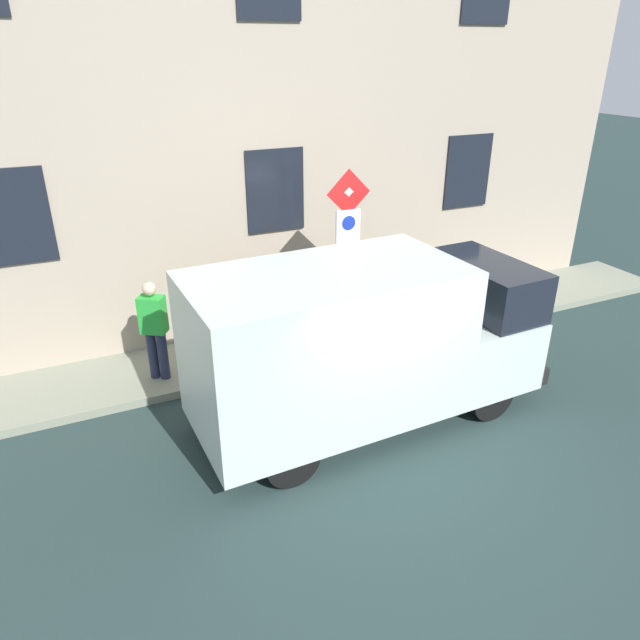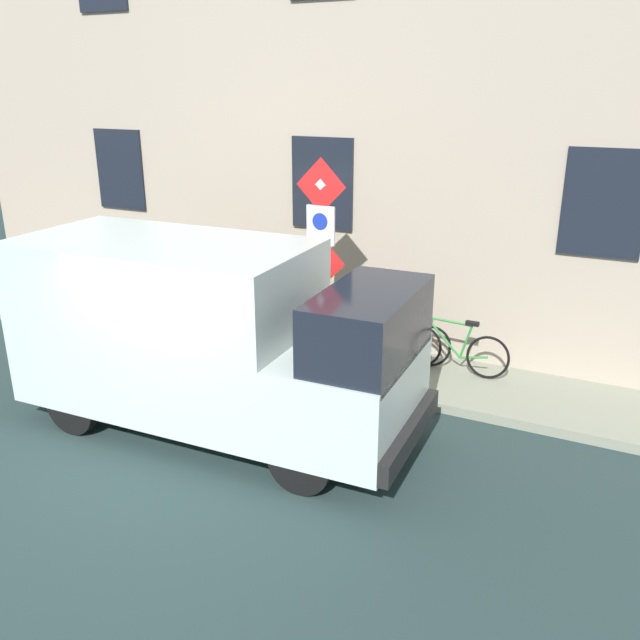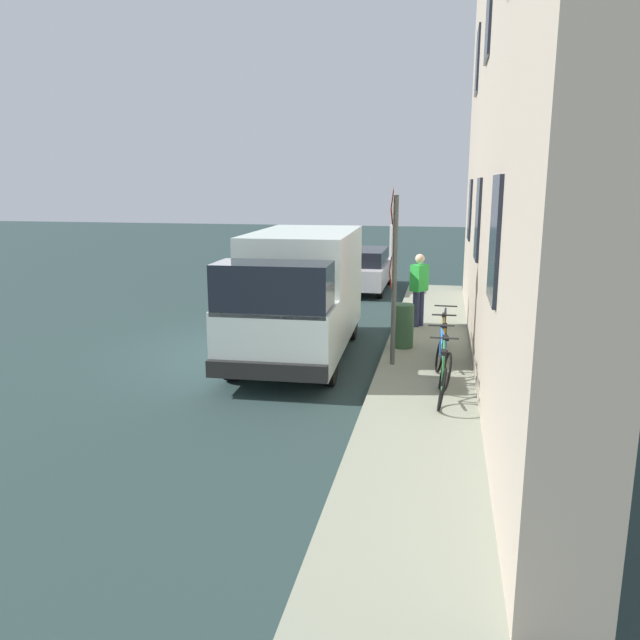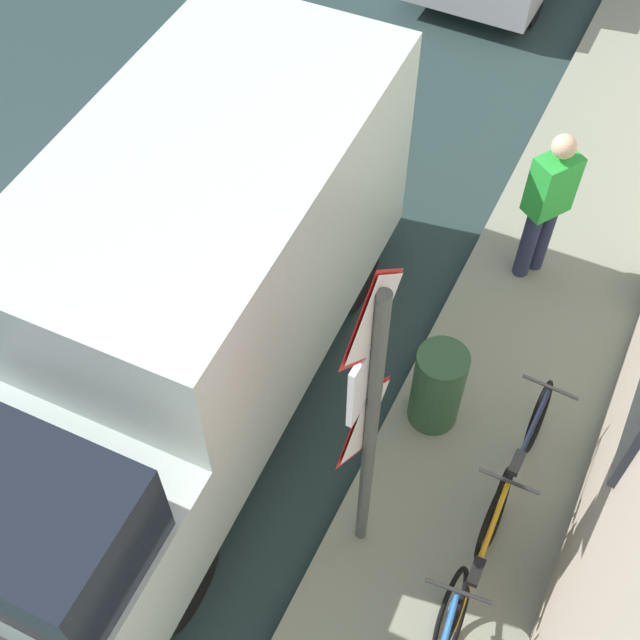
% 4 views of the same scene
% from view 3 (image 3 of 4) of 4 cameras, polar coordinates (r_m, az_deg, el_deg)
% --- Properties ---
extents(ground_plane, '(80.00, 80.00, 0.00)m').
position_cam_3_polar(ground_plane, '(13.11, -6.41, -2.99)').
color(ground_plane, '#243635').
extents(sidewalk_slab, '(1.73, 17.75, 0.14)m').
position_cam_3_polar(sidewalk_slab, '(12.50, 9.72, -3.53)').
color(sidewalk_slab, gray).
rests_on(sidewalk_slab, ground_plane).
extents(building_facade, '(0.75, 15.75, 8.79)m').
position_cam_3_polar(building_facade, '(12.10, 16.50, 16.34)').
color(building_facade, '#AF9E8B').
rests_on(building_facade, ground_plane).
extents(sign_post_stacked, '(0.15, 0.56, 3.15)m').
position_cam_3_polar(sign_post_stacked, '(11.42, 6.65, 5.88)').
color(sign_post_stacked, '#474C47').
rests_on(sign_post_stacked, sidewalk_slab).
extents(delivery_van, '(2.18, 5.40, 2.50)m').
position_cam_3_polar(delivery_van, '(12.53, -1.90, 2.61)').
color(delivery_van, silver).
rests_on(delivery_van, ground_plane).
extents(parked_hatchback, '(1.76, 4.00, 1.38)m').
position_cam_3_polar(parked_hatchback, '(20.53, 3.76, 4.74)').
color(parked_hatchback, '#BEBBC2').
rests_on(parked_hatchback, ground_plane).
extents(bicycle_green, '(0.46, 1.71, 0.89)m').
position_cam_3_polar(bicycle_green, '(9.96, 11.18, -5.09)').
color(bicycle_green, black).
rests_on(bicycle_green, sidewalk_slab).
extents(bicycle_blue, '(0.46, 1.71, 0.89)m').
position_cam_3_polar(bicycle_blue, '(10.84, 11.21, -3.65)').
color(bicycle_blue, black).
rests_on(bicycle_blue, sidewalk_slab).
extents(bicycle_orange, '(0.46, 1.71, 0.89)m').
position_cam_3_polar(bicycle_orange, '(11.72, 11.24, -2.43)').
color(bicycle_orange, black).
rests_on(bicycle_orange, sidewalk_slab).
extents(bicycle_black, '(0.46, 1.71, 0.89)m').
position_cam_3_polar(bicycle_black, '(12.61, 11.27, -1.38)').
color(bicycle_black, black).
rests_on(bicycle_black, sidewalk_slab).
extents(pedestrian, '(0.44, 0.48, 1.72)m').
position_cam_3_polar(pedestrian, '(14.82, 9.05, 2.96)').
color(pedestrian, '#262B47').
rests_on(pedestrian, sidewalk_slab).
extents(litter_bin, '(0.44, 0.44, 0.90)m').
position_cam_3_polar(litter_bin, '(12.95, 7.61, -0.53)').
color(litter_bin, '#2D5133').
rests_on(litter_bin, sidewalk_slab).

